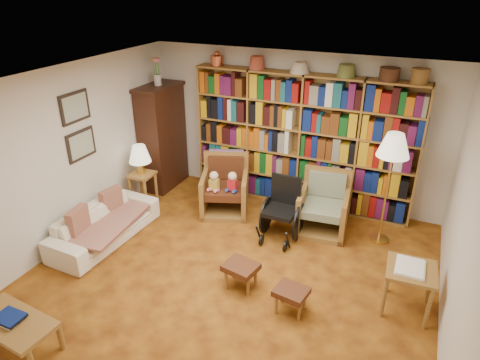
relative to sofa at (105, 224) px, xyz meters
The scene contains 23 objects.
floor 2.07m from the sofa, ahead, with size 5.00×5.00×0.00m, color #AA681A.
ceiling 3.04m from the sofa, ahead, with size 5.00×5.00×0.00m, color white.
wall_back 3.34m from the sofa, 49.94° to the left, with size 5.00×5.00×0.00m, color silver.
wall_front 3.43m from the sofa, 51.34° to the right, with size 5.00×5.00×0.00m, color silver.
wall_left 1.09m from the sofa, behind, with size 5.00×5.00×0.00m, color silver.
wall_right 4.66m from the sofa, ahead, with size 5.00×5.00×0.00m, color silver.
bookshelf 3.32m from the sofa, 45.21° to the left, with size 3.60×0.30×2.42m.
curio_cabinet 2.07m from the sofa, 96.04° to the left, with size 0.50×0.95×2.40m.
framed_pictures 1.45m from the sofa, 150.98° to the left, with size 0.03×0.52×0.97m.
sofa is the anchor object (origin of this frame).
sofa_throw 0.07m from the sofa, ahead, with size 0.71×1.32×0.04m, color #C2B18D.
cushion_left 0.42m from the sofa, 110.38° to the left, with size 0.11×0.36×0.36m, color maroon.
cushion_right 0.42m from the sofa, 110.38° to the right, with size 0.12×0.38×0.38m, color maroon.
side_table_lamp 1.13m from the sofa, 95.15° to the left, with size 0.39×0.39×0.59m.
table_lamp 1.30m from the sofa, 95.15° to the left, with size 0.36×0.36×0.49m.
armchair_leather 2.00m from the sofa, 51.36° to the left, with size 1.00×1.00×0.94m.
armchair_sage 3.29m from the sofa, 29.71° to the left, with size 0.80×0.82×0.90m.
wheelchair 2.61m from the sofa, 26.35° to the left, with size 0.53×0.74×0.93m.
floor_lamp 4.20m from the sofa, 23.57° to the left, with size 0.44×0.44×1.66m.
side_table_papers 4.18m from the sofa, ahead, with size 0.57×0.57×0.61m.
footstool_a 2.26m from the sofa, ahead, with size 0.46×0.41×0.34m.
footstool_b 2.97m from the sofa, ahead, with size 0.41×0.36×0.31m.
coffee_table 2.09m from the sofa, 75.40° to the right, with size 0.97×0.55×0.44m.
Camera 1 is at (1.92, -4.02, 3.55)m, focal length 32.00 mm.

